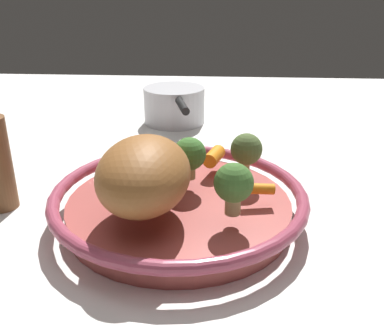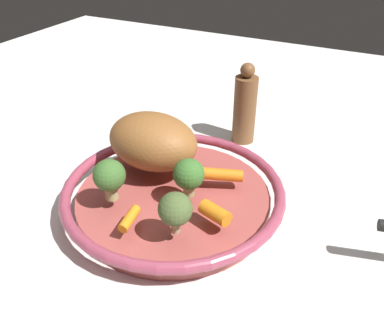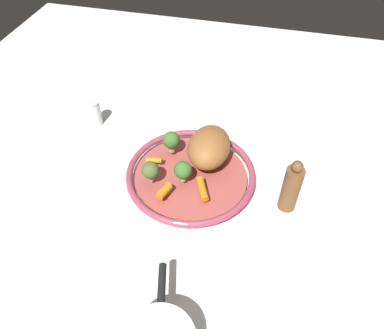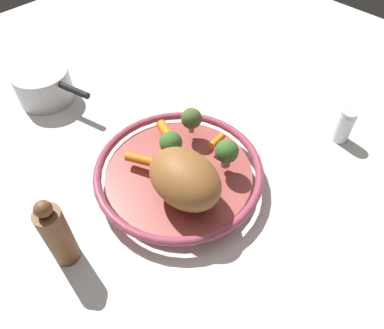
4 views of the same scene
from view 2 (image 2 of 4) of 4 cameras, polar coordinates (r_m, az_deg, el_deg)
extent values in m
plane|color=silver|center=(0.67, -2.53, -6.05)|extent=(1.94, 1.94, 0.00)
cylinder|color=#A84C47|center=(0.66, -2.56, -5.04)|extent=(0.30, 0.30, 0.03)
torus|color=#A04056|center=(0.64, -2.61, -3.39)|extent=(0.35, 0.35, 0.02)
ellipsoid|color=#945C2D|center=(0.67, -5.45, 3.26)|extent=(0.12, 0.16, 0.09)
cylinder|color=orange|center=(0.64, 4.06, -1.40)|extent=(0.05, 0.07, 0.02)
cylinder|color=orange|center=(0.57, 3.21, -6.71)|extent=(0.03, 0.05, 0.02)
cylinder|color=orange|center=(0.57, -8.66, -7.42)|extent=(0.04, 0.02, 0.02)
cylinder|color=tan|center=(0.55, -2.27, -8.49)|extent=(0.01, 0.01, 0.02)
sphere|color=#4C6031|center=(0.53, -2.34, -6.18)|extent=(0.05, 0.05, 0.05)
cylinder|color=tan|center=(0.61, -11.09, -3.81)|extent=(0.02, 0.02, 0.02)
sphere|color=#3F6B2D|center=(0.60, -11.39, -1.47)|extent=(0.05, 0.05, 0.05)
cylinder|color=tan|center=(0.61, -0.45, -3.54)|extent=(0.02, 0.02, 0.02)
sphere|color=#3C6E2C|center=(0.59, -0.46, -1.33)|extent=(0.05, 0.05, 0.05)
cylinder|color=brown|center=(0.83, 7.31, 7.50)|extent=(0.05, 0.05, 0.14)
sphere|color=brown|center=(0.80, 7.72, 12.82)|extent=(0.03, 0.03, 0.03)
camera|label=1|loc=(0.88, -38.34, 19.03)|focal=40.59mm
camera|label=3|loc=(0.82, 79.71, 37.96)|focal=35.11mm
camera|label=4|loc=(1.00, -16.09, 42.66)|focal=33.90mm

